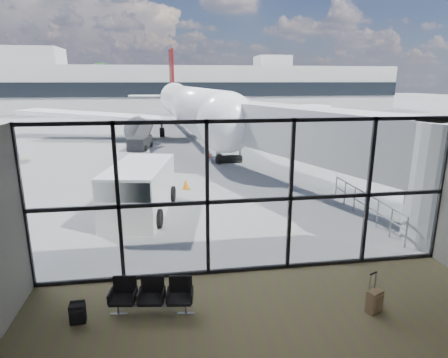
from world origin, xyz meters
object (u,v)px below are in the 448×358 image
object	(u,v)px
airliner	(188,106)
service_van	(139,190)
mobile_stairs	(4,154)
backpack	(78,314)
belt_loader	(140,142)
suitcase	(375,301)
seating_row	(152,293)

from	to	relation	value
airliner	service_van	size ratio (longest dim) A/B	7.31
service_van	mobile_stairs	distance (m)	16.00
backpack	belt_loader	xyz separation A→B (m)	(-0.01, 23.26, 0.34)
suitcase	mobile_stairs	distance (m)	25.99
seating_row	suitcase	size ratio (longest dim) A/B	1.96
mobile_stairs	belt_loader	bearing A→B (deg)	3.23
backpack	belt_loader	world-z (taller)	belt_loader
airliner	service_van	distance (m)	24.07
belt_loader	seating_row	bearing A→B (deg)	-74.10
service_van	mobile_stairs	size ratio (longest dim) A/B	1.55
seating_row	suitcase	distance (m)	5.40
seating_row	service_van	size ratio (longest dim) A/B	0.38
suitcase	belt_loader	bearing A→B (deg)	81.73
suitcase	backpack	bearing A→B (deg)	150.01
seating_row	service_van	xyz separation A→B (m)	(-0.73, 7.09, 0.60)
belt_loader	mobile_stairs	xyz separation A→B (m)	(-9.08, -3.54, -0.08)
seating_row	mobile_stairs	distance (m)	22.30
suitcase	belt_loader	size ratio (longest dim) A/B	0.25
seating_row	belt_loader	bearing A→B (deg)	102.13
service_van	suitcase	bearing A→B (deg)	-42.28
seating_row	mobile_stairs	world-z (taller)	mobile_stairs
airliner	mobile_stairs	world-z (taller)	airliner
backpack	airliner	distance (m)	31.48
seating_row	airliner	distance (m)	31.05
backpack	airliner	xyz separation A→B (m)	(4.47, 31.04, 2.71)
seating_row	suitcase	xyz separation A→B (m)	(5.33, -0.86, -0.18)
seating_row	belt_loader	xyz separation A→B (m)	(-1.72, 23.05, 0.10)
mobile_stairs	suitcase	bearing A→B (deg)	-69.69
suitcase	airliner	distance (m)	31.91
seating_row	service_van	distance (m)	7.16
suitcase	airliner	xyz separation A→B (m)	(-2.57, 31.69, 2.66)
airliner	belt_loader	size ratio (longest dim) A/B	9.37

